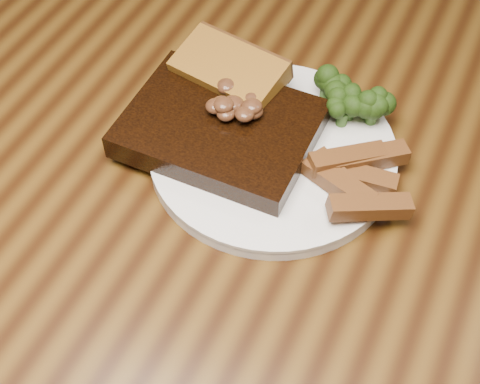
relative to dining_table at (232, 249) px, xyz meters
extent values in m
cube|color=#482E0E|center=(0.00, 0.00, 0.07)|extent=(1.60, 0.90, 0.04)
cube|color=black|center=(-0.04, 0.74, -0.26)|extent=(0.48, 0.48, 0.04)
cylinder|color=black|center=(0.15, 0.85, -0.47)|extent=(0.04, 0.04, 0.37)
cylinder|color=black|center=(-0.15, 0.94, -0.47)|extent=(0.04, 0.04, 0.37)
cylinder|color=black|center=(0.06, 0.55, -0.47)|extent=(0.04, 0.04, 0.37)
cylinder|color=black|center=(-0.24, 0.64, -0.47)|extent=(0.04, 0.04, 0.37)
cylinder|color=white|center=(0.02, 0.07, 0.10)|extent=(0.30, 0.30, 0.01)
cube|color=black|center=(-0.04, 0.06, 0.12)|extent=(0.19, 0.15, 0.03)
cube|color=beige|center=(-0.04, -0.01, 0.11)|extent=(0.15, 0.02, 0.02)
cube|color=#99651B|center=(-0.06, 0.12, 0.12)|extent=(0.12, 0.08, 0.03)
camera|label=1|loc=(0.18, -0.36, 0.62)|focal=50.00mm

